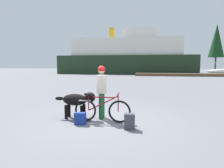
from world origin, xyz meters
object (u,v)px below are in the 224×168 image
backpack (130,121)px  ferry_boat (127,57)px  person_cyclist (102,87)px  bicycle (102,110)px  handbag_pannier (80,118)px  dog (77,100)px  sailboat_moored (224,71)px

backpack → ferry_boat: ferry_boat is taller
person_cyclist → ferry_boat: bearing=94.5°
backpack → bicycle: bearing=149.6°
handbag_pannier → bicycle: bearing=32.8°
dog → backpack: size_ratio=3.19×
dog → handbag_pannier: 0.80m
handbag_pannier → sailboat_moored: 38.50m
handbag_pannier → backpack: bearing=-6.4°
handbag_pannier → sailboat_moored: (16.08, 34.98, 0.34)m
person_cyclist → dog: size_ratio=1.25×
person_cyclist → backpack: person_cyclist is taller
bicycle → ferry_boat: (-2.71, 33.32, 2.83)m
person_cyclist → handbag_pannier: (-0.47, -0.77, -0.85)m
bicycle → ferry_boat: size_ratio=0.07×
bicycle → dog: bearing=163.8°
sailboat_moored → bicycle: bearing=-114.1°
bicycle → dog: (-0.87, 0.25, 0.22)m
bicycle → backpack: 1.05m
bicycle → handbag_pannier: bicycle is taller
bicycle → person_cyclist: (-0.10, 0.40, 0.66)m
person_cyclist → handbag_pannier: bearing=-121.4°
bicycle → ferry_boat: 33.55m
backpack → sailboat_moored: size_ratio=0.05×
dog → person_cyclist: bearing=11.0°
dog → sailboat_moored: (16.38, 34.36, -0.08)m
ferry_boat → person_cyclist: bearing=-85.5°
person_cyclist → dog: bearing=-169.0°
sailboat_moored → ferry_boat: bearing=-175.9°
bicycle → sailboat_moored: (15.51, 34.62, 0.14)m
bicycle → sailboat_moored: 37.93m
handbag_pannier → sailboat_moored: sailboat_moored is taller
handbag_pannier → person_cyclist: bearing=58.6°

